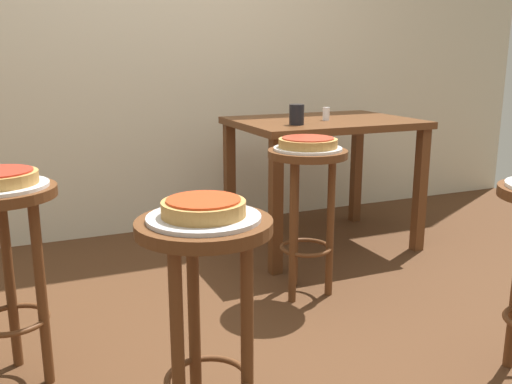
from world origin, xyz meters
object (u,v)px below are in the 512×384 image
(pizza_middle, at_px, (204,207))
(stool_leftside, at_px, (4,243))
(stool_rear, at_px, (307,190))
(condiment_shaker, at_px, (326,114))
(serving_plate_middle, at_px, (204,218))
(dining_table, at_px, (323,139))
(cup_near_edge, at_px, (297,115))
(pizza_rear, at_px, (308,143))
(stool_middle, at_px, (205,287))
(serving_plate_rear, at_px, (308,149))

(pizza_middle, height_order, stool_leftside, pizza_middle)
(stool_rear, relative_size, condiment_shaker, 9.46)
(stool_rear, bearing_deg, serving_plate_middle, -132.01)
(stool_leftside, height_order, dining_table, dining_table)
(condiment_shaker, bearing_deg, stool_rear, -126.93)
(pizza_middle, relative_size, dining_table, 0.22)
(pizza_middle, xyz_separation_m, cup_near_edge, (0.97, 1.34, 0.08))
(pizza_middle, relative_size, stool_leftside, 0.32)
(cup_near_edge, bearing_deg, stool_rear, -111.39)
(stool_leftside, bearing_deg, serving_plate_middle, -51.26)
(pizza_middle, xyz_separation_m, stool_rear, (0.80, 0.89, -0.23))
(pizza_rear, xyz_separation_m, dining_table, (0.45, 0.63, -0.09))
(stool_leftside, relative_size, dining_table, 0.68)
(stool_rear, height_order, condiment_shaker, condiment_shaker)
(serving_plate_middle, distance_m, stool_leftside, 0.83)
(serving_plate_middle, xyz_separation_m, stool_leftside, (-0.50, 0.63, -0.20))
(stool_leftside, distance_m, dining_table, 1.97)
(stool_middle, distance_m, serving_plate_rear, 1.21)
(pizza_middle, distance_m, serving_plate_rear, 1.19)
(cup_near_edge, distance_m, condiment_shaker, 0.28)
(stool_middle, xyz_separation_m, dining_table, (1.25, 1.51, 0.13))
(stool_leftside, distance_m, serving_plate_rear, 1.34)
(serving_plate_middle, xyz_separation_m, cup_near_edge, (0.97, 1.34, 0.11))
(stool_leftside, xyz_separation_m, dining_table, (1.75, 0.89, 0.13))
(serving_plate_middle, distance_m, pizza_middle, 0.03)
(pizza_middle, relative_size, cup_near_edge, 2.05)
(serving_plate_middle, distance_m, stool_rear, 1.21)
(stool_middle, distance_m, dining_table, 1.97)
(serving_plate_middle, bearing_deg, pizza_middle, 0.00)
(stool_leftside, bearing_deg, condiment_shaker, 25.72)
(stool_middle, height_order, pizza_middle, pizza_middle)
(serving_plate_rear, relative_size, condiment_shaker, 4.21)
(cup_near_edge, bearing_deg, serving_plate_rear, -111.39)
(pizza_rear, bearing_deg, stool_middle, -132.01)
(stool_rear, relative_size, serving_plate_rear, 2.24)
(serving_plate_middle, relative_size, pizza_middle, 1.36)
(stool_middle, height_order, condiment_shaker, condiment_shaker)
(serving_plate_middle, relative_size, stool_rear, 0.43)
(serving_plate_middle, xyz_separation_m, serving_plate_rear, (0.80, 0.89, 0.00))
(condiment_shaker, bearing_deg, stool_leftside, -154.28)
(stool_middle, relative_size, pizza_rear, 2.62)
(stool_middle, relative_size, serving_plate_middle, 2.32)
(stool_rear, distance_m, serving_plate_rear, 0.20)
(pizza_rear, distance_m, cup_near_edge, 0.49)
(serving_plate_rear, bearing_deg, condiment_shaker, 53.07)
(pizza_rear, bearing_deg, stool_leftside, -168.73)
(pizza_middle, distance_m, cup_near_edge, 1.66)
(pizza_middle, relative_size, serving_plate_rear, 0.71)
(stool_middle, bearing_deg, serving_plate_rear, 47.99)
(pizza_rear, bearing_deg, condiment_shaker, 53.07)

